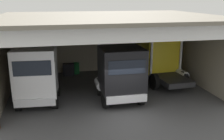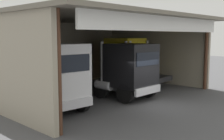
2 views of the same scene
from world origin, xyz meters
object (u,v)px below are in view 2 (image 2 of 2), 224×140
truck_yellow_center_right_bay (128,60)px  oil_drum (39,83)px  truck_white_right_bay (57,77)px  tool_cart (34,84)px  truck_black_yard_outside (128,69)px

truck_yellow_center_right_bay → oil_drum: 7.18m
truck_white_right_bay → truck_yellow_center_right_bay: truck_yellow_center_right_bay is taller
oil_drum → tool_cart: size_ratio=0.92×
truck_yellow_center_right_bay → tool_cart: 7.54m
truck_yellow_center_right_bay → tool_cart: size_ratio=5.21×
truck_black_yard_outside → oil_drum: size_ratio=4.71×
truck_yellow_center_right_bay → tool_cart: (-6.74, 3.06, -1.45)m
truck_black_yard_outside → oil_drum: 7.27m
truck_black_yard_outside → tool_cart: size_ratio=4.34×
tool_cart → truck_white_right_bay: bearing=-110.4°
truck_yellow_center_right_bay → tool_cart: truck_yellow_center_right_bay is taller
truck_yellow_center_right_bay → oil_drum: (-6.09, 3.49, -1.49)m
truck_black_yard_outside → oil_drum: truck_black_yard_outside is taller
truck_white_right_bay → oil_drum: 7.00m
truck_white_right_bay → truck_black_yard_outside: 4.97m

